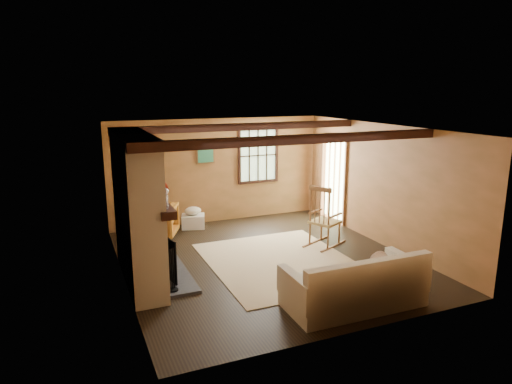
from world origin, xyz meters
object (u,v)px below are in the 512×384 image
fireplace (139,215)px  sofa (356,288)px  armchair (158,221)px  laundry_basket (193,221)px  rocking_chair (324,220)px

fireplace → sofa: size_ratio=1.18×
sofa → armchair: size_ratio=2.63×
laundry_basket → armchair: bearing=-157.7°
sofa → fireplace: bearing=141.6°
sofa → laundry_basket: 4.73m
sofa → armchair: 4.68m
rocking_chair → laundry_basket: size_ratio=2.47×
sofa → rocking_chair: bearing=69.7°
sofa → laundry_basket: (-1.16, 4.58, -0.14)m
rocking_chair → laundry_basket: rocking_chair is taller
laundry_basket → armchair: armchair is taller
sofa → laundry_basket: bearing=104.7°
rocking_chair → armchair: rocking_chair is taller
rocking_chair → armchair: (-2.94, 1.78, -0.17)m
fireplace → sofa: 3.53m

